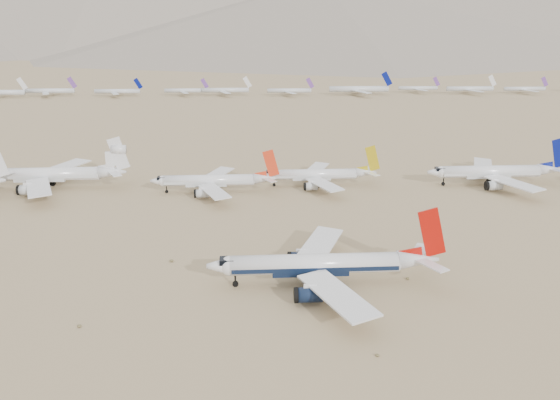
# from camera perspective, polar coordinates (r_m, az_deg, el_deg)

# --- Properties ---
(ground) EXTENTS (7000.00, 7000.00, 0.00)m
(ground) POSITION_cam_1_polar(r_m,az_deg,el_deg) (122.57, 2.23, -8.91)
(ground) COLOR olive
(ground) RESTS_ON ground
(main_airliner) EXTENTS (50.02, 48.85, 17.65)m
(main_airliner) POSITION_cam_1_polar(r_m,az_deg,el_deg) (121.33, 4.72, -6.71)
(main_airliner) COLOR silver
(main_airliner) RESTS_ON ground
(row2_navy_widebody) EXTENTS (47.81, 46.75, 17.01)m
(row2_navy_widebody) POSITION_cam_1_polar(r_m,az_deg,el_deg) (210.06, 21.62, 2.75)
(row2_navy_widebody) COLOR silver
(row2_navy_widebody) RESTS_ON ground
(row2_gold_tail) EXTENTS (40.65, 39.76, 14.47)m
(row2_gold_tail) POSITION_cam_1_polar(r_m,az_deg,el_deg) (194.92, 4.08, 2.66)
(row2_gold_tail) COLOR silver
(row2_gold_tail) RESTS_ON ground
(row2_orange_tail) EXTENTS (41.54, 40.64, 14.82)m
(row2_orange_tail) POSITION_cam_1_polar(r_m,az_deg,el_deg) (187.88, -6.88, 2.02)
(row2_orange_tail) COLOR silver
(row2_orange_tail) RESTS_ON ground
(row2_white_trijet) EXTENTS (51.65, 50.47, 18.30)m
(row2_white_trijet) POSITION_cam_1_polar(r_m,az_deg,el_deg) (206.60, -22.72, 2.53)
(row2_white_trijet) COLOR silver
(row2_white_trijet) RESTS_ON ground
(distant_storage_row) EXTENTS (658.61, 54.51, 16.34)m
(distant_storage_row) POSITION_cam_1_polar(r_m,az_deg,el_deg) (452.48, 5.36, 11.44)
(distant_storage_row) COLOR silver
(distant_storage_row) RESTS_ON ground
(foothills) EXTENTS (4637.50, 1395.00, 155.00)m
(foothills) POSITION_cam_1_polar(r_m,az_deg,el_deg) (1323.03, 21.66, 17.31)
(foothills) COLOR slate
(foothills) RESTS_ON ground
(desert_scrub) EXTENTS (233.60, 121.67, 0.63)m
(desert_scrub) POSITION_cam_1_polar(r_m,az_deg,el_deg) (103.35, -8.45, -14.48)
(desert_scrub) COLOR brown
(desert_scrub) RESTS_ON ground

